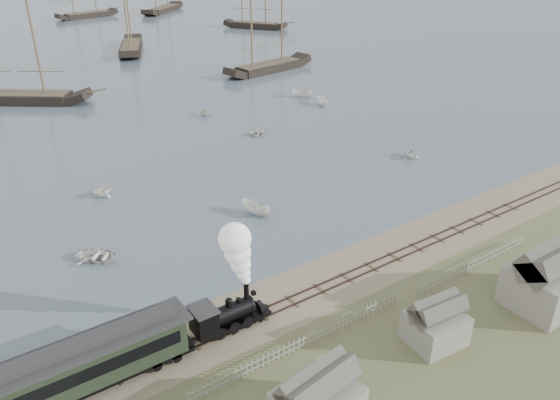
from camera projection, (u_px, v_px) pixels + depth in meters
ground at (315, 275)px, 49.21m from camera, size 600.00×600.00×0.00m
rail_track at (329, 285)px, 47.73m from camera, size 120.00×1.80×0.16m
picket_fence_west at (304, 347)px, 40.80m from camera, size 19.00×0.10×1.20m
picket_fence_east at (473, 269)px, 50.01m from camera, size 15.00×0.10×1.20m
shed_mid at (433, 341)px, 41.42m from camera, size 4.00×3.50×3.60m
shed_right at (541, 303)px, 45.50m from camera, size 6.00×5.00×5.10m
locomotive at (238, 283)px, 41.35m from camera, size 6.87×2.56×8.56m
passenger_coach at (81, 365)px, 36.00m from camera, size 15.18×2.93×3.69m
beached_dinghy at (100, 357)px, 39.26m from camera, size 4.92×5.25×0.88m
rowboat_0 at (98, 256)px, 51.05m from camera, size 5.19×5.17×0.89m
rowboat_1 at (102, 190)px, 62.86m from camera, size 3.08×3.38×1.52m
rowboat_2 at (256, 209)px, 58.86m from camera, size 4.00×2.61×1.44m
rowboat_3 at (259, 132)px, 81.37m from camera, size 2.49×3.44×0.70m
rowboat_4 at (410, 152)px, 73.19m from camera, size 3.65×3.75×1.51m
rowboat_5 at (322, 101)px, 94.03m from camera, size 3.72×2.35×1.34m
rowboat_7 at (205, 111)px, 88.89m from camera, size 2.91×2.53×1.50m
rowboat_8 at (301, 93)px, 98.22m from camera, size 3.83×3.39×1.44m
schooner_2 at (11, 44)px, 91.18m from camera, size 22.06×18.20×20.00m
schooner_3 at (126, 8)px, 128.82m from camera, size 13.88×22.77×20.00m
schooner_4 at (268, 22)px, 111.23m from camera, size 22.06×8.12×20.00m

